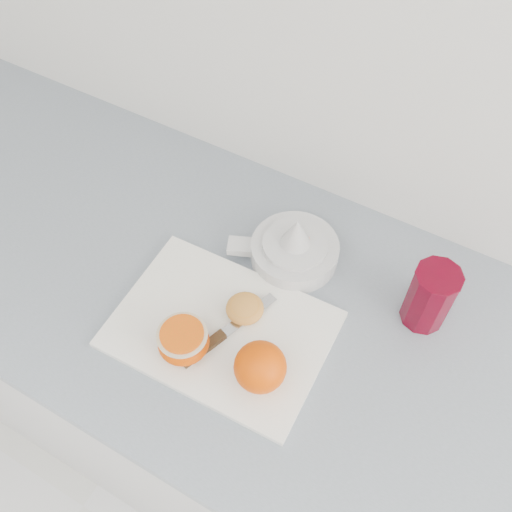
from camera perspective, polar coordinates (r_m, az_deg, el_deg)
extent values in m
cube|color=silver|center=(1.40, 2.88, -15.90)|extent=(2.51, 0.60, 0.86)
cube|color=#8A94A3|center=(0.99, 3.93, -7.12)|extent=(2.57, 0.64, 0.03)
cube|color=white|center=(0.96, -3.51, -7.31)|extent=(0.36, 0.26, 0.01)
sphere|color=#ED5B00|center=(0.88, 0.42, -11.04)|extent=(0.08, 0.08, 0.08)
ellipsoid|color=#ED5B00|center=(0.93, -7.26, -8.52)|extent=(0.08, 0.08, 0.05)
cylinder|color=beige|center=(0.91, -7.42, -7.82)|extent=(0.08, 0.08, 0.00)
cylinder|color=#FF4807|center=(0.90, -7.43, -7.74)|extent=(0.07, 0.07, 0.00)
ellipsoid|color=orange|center=(0.96, -1.12, -5.26)|extent=(0.06, 0.06, 0.03)
cylinder|color=orange|center=(0.95, -1.13, -5.01)|extent=(0.05, 0.05, 0.00)
cube|color=#402E18|center=(0.94, -5.27, -9.21)|extent=(0.04, 0.08, 0.01)
cube|color=#B7B7BC|center=(0.96, -0.67, -5.85)|extent=(0.05, 0.11, 0.00)
cylinder|color=#B7B7BC|center=(0.94, -5.27, -9.21)|extent=(0.00, 0.00, 0.01)
cylinder|color=white|center=(1.03, 3.88, 0.45)|extent=(0.16, 0.16, 0.04)
cylinder|color=white|center=(1.02, 3.96, 1.24)|extent=(0.12, 0.12, 0.01)
cone|color=white|center=(0.99, 4.07, 2.41)|extent=(0.05, 0.05, 0.06)
cube|color=white|center=(1.04, -1.43, 0.97)|extent=(0.06, 0.05, 0.02)
ellipsoid|color=#DA3D02|center=(1.01, 4.72, 1.03)|extent=(0.01, 0.01, 0.00)
ellipsoid|color=#DA3D02|center=(1.02, 3.21, 2.14)|extent=(0.01, 0.01, 0.00)
ellipsoid|color=#DA3D02|center=(1.00, 3.78, 0.75)|extent=(0.01, 0.01, 0.00)
ellipsoid|color=#DA3D02|center=(1.02, 5.17, 1.75)|extent=(0.01, 0.01, 0.00)
cylinder|color=#5B0012|center=(0.97, 16.98, -3.98)|extent=(0.08, 0.08, 0.12)
cylinder|color=#EF6900|center=(1.01, 16.35, -5.38)|extent=(0.06, 0.06, 0.02)
cylinder|color=#5B0012|center=(0.92, 17.91, -1.91)|extent=(0.08, 0.08, 0.00)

